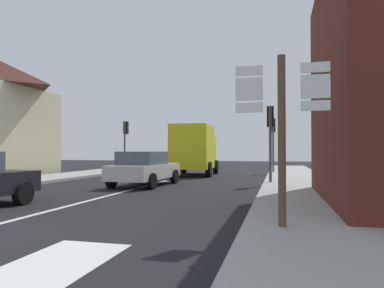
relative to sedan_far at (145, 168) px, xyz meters
name	(u,v)px	position (x,y,z in m)	size (l,w,h in m)	color
ground_plane	(153,184)	(0.12, 0.77, -0.76)	(80.00, 80.00, 0.00)	black
sidewalk_right	(303,191)	(6.46, -1.23, -0.69)	(2.99, 44.00, 0.14)	#9E9B96
sidewalk_left	(1,183)	(-6.23, -1.23, -0.69)	(2.99, 44.00, 0.14)	#9E9B96
lane_centre_stripe	(113,195)	(0.12, -3.23, -0.75)	(0.16, 12.00, 0.01)	silver
lane_turn_arrow	(55,264)	(2.79, -10.23, -0.75)	(1.20, 2.20, 0.01)	silver
sedan_far	(145,168)	(0.00, 0.00, 0.00)	(2.12, 4.27, 1.47)	beige
delivery_truck	(195,149)	(0.52, 7.10, 0.89)	(2.71, 5.11, 3.05)	yellow
route_sign_post	(282,127)	(5.68, -7.77, 1.15)	(1.66, 0.14, 3.20)	brown
traffic_light_far_right	(273,133)	(5.27, 9.63, 1.95)	(0.30, 0.49, 3.66)	#47474C
traffic_light_far_left	(126,135)	(-5.03, 9.08, 1.93)	(0.30, 0.49, 3.63)	#47474C
traffic_light_near_right	(270,127)	(5.27, 1.59, 1.81)	(0.30, 0.49, 3.46)	#47474C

